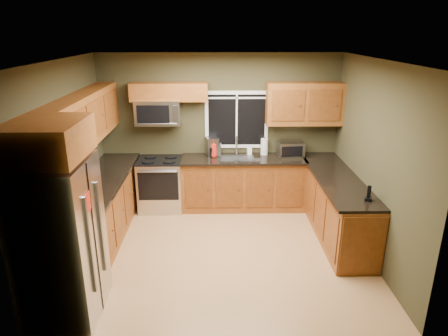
{
  "coord_description": "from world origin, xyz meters",
  "views": [
    {
      "loc": [
        -0.05,
        -5.14,
        3.07
      ],
      "look_at": [
        0.05,
        0.35,
        1.15
      ],
      "focal_mm": 32.0,
      "sensor_mm": 36.0,
      "label": 1
    }
  ],
  "objects_px": {
    "cordless_phone": "(368,196)",
    "coffee_maker": "(212,147)",
    "soap_bottle_c": "(212,151)",
    "range": "(161,184)",
    "toaster_oven": "(290,149)",
    "soap_bottle_a": "(214,148)",
    "soap_bottle_b": "(249,150)",
    "refrigerator": "(62,241)",
    "kettle": "(217,148)",
    "paper_towel_roll": "(264,147)",
    "microwave": "(158,112)"
  },
  "relations": [
    {
      "from": "cordless_phone",
      "to": "toaster_oven",
      "type": "bearing_deg",
      "value": 109.54
    },
    {
      "from": "coffee_maker",
      "to": "cordless_phone",
      "type": "distance_m",
      "value": 2.89
    },
    {
      "from": "range",
      "to": "coffee_maker",
      "type": "xyz_separation_m",
      "value": [
        0.91,
        0.17,
        0.62
      ]
    },
    {
      "from": "coffee_maker",
      "to": "toaster_oven",
      "type": "bearing_deg",
      "value": -3.36
    },
    {
      "from": "soap_bottle_b",
      "to": "cordless_phone",
      "type": "bearing_deg",
      "value": -56.11
    },
    {
      "from": "paper_towel_roll",
      "to": "soap_bottle_a",
      "type": "distance_m",
      "value": 0.91
    },
    {
      "from": "kettle",
      "to": "paper_towel_roll",
      "type": "relative_size",
      "value": 0.88
    },
    {
      "from": "microwave",
      "to": "cordless_phone",
      "type": "relative_size",
      "value": 3.64
    },
    {
      "from": "microwave",
      "to": "coffee_maker",
      "type": "relative_size",
      "value": 2.34
    },
    {
      "from": "soap_bottle_b",
      "to": "cordless_phone",
      "type": "xyz_separation_m",
      "value": [
        1.4,
        -2.08,
        -0.02
      ]
    },
    {
      "from": "range",
      "to": "kettle",
      "type": "distance_m",
      "value": 1.18
    },
    {
      "from": "toaster_oven",
      "to": "cordless_phone",
      "type": "height_order",
      "value": "toaster_oven"
    },
    {
      "from": "coffee_maker",
      "to": "paper_towel_roll",
      "type": "height_order",
      "value": "coffee_maker"
    },
    {
      "from": "refrigerator",
      "to": "paper_towel_roll",
      "type": "relative_size",
      "value": 5.59
    },
    {
      "from": "soap_bottle_a",
      "to": "soap_bottle_c",
      "type": "bearing_deg",
      "value": 102.69
    },
    {
      "from": "coffee_maker",
      "to": "paper_towel_roll",
      "type": "relative_size",
      "value": 1.01
    },
    {
      "from": "soap_bottle_b",
      "to": "cordless_phone",
      "type": "height_order",
      "value": "cordless_phone"
    },
    {
      "from": "cordless_phone",
      "to": "microwave",
      "type": "bearing_deg",
      "value": 146.31
    },
    {
      "from": "soap_bottle_a",
      "to": "soap_bottle_c",
      "type": "relative_size",
      "value": 1.94
    },
    {
      "from": "toaster_oven",
      "to": "refrigerator",
      "type": "bearing_deg",
      "value": -136.21
    },
    {
      "from": "toaster_oven",
      "to": "microwave",
      "type": "bearing_deg",
      "value": 178.78
    },
    {
      "from": "coffee_maker",
      "to": "paper_towel_roll",
      "type": "bearing_deg",
      "value": 2.59
    },
    {
      "from": "refrigerator",
      "to": "kettle",
      "type": "relative_size",
      "value": 6.38
    },
    {
      "from": "toaster_oven",
      "to": "kettle",
      "type": "distance_m",
      "value": 1.29
    },
    {
      "from": "toaster_oven",
      "to": "kettle",
      "type": "bearing_deg",
      "value": 175.87
    },
    {
      "from": "microwave",
      "to": "paper_towel_roll",
      "type": "height_order",
      "value": "microwave"
    },
    {
      "from": "kettle",
      "to": "paper_towel_roll",
      "type": "bearing_deg",
      "value": 2.04
    },
    {
      "from": "toaster_oven",
      "to": "soap_bottle_a",
      "type": "relative_size",
      "value": 1.47
    },
    {
      "from": "microwave",
      "to": "toaster_oven",
      "type": "relative_size",
      "value": 1.62
    },
    {
      "from": "cordless_phone",
      "to": "range",
      "type": "bearing_deg",
      "value": 148.17
    },
    {
      "from": "kettle",
      "to": "soap_bottle_a",
      "type": "xyz_separation_m",
      "value": [
        -0.06,
        -0.1,
        0.03
      ]
    },
    {
      "from": "microwave",
      "to": "soap_bottle_a",
      "type": "distance_m",
      "value": 1.13
    },
    {
      "from": "toaster_oven",
      "to": "soap_bottle_b",
      "type": "relative_size",
      "value": 2.78
    },
    {
      "from": "soap_bottle_b",
      "to": "toaster_oven",
      "type": "bearing_deg",
      "value": -11.4
    },
    {
      "from": "coffee_maker",
      "to": "soap_bottle_a",
      "type": "bearing_deg",
      "value": -73.14
    },
    {
      "from": "kettle",
      "to": "soap_bottle_c",
      "type": "distance_m",
      "value": 0.1
    },
    {
      "from": "soap_bottle_c",
      "to": "refrigerator",
      "type": "bearing_deg",
      "value": -118.45
    },
    {
      "from": "range",
      "to": "refrigerator",
      "type": "bearing_deg",
      "value": -103.97
    },
    {
      "from": "refrigerator",
      "to": "soap_bottle_a",
      "type": "xyz_separation_m",
      "value": [
        1.63,
        2.85,
        0.2
      ]
    },
    {
      "from": "soap_bottle_a",
      "to": "soap_bottle_b",
      "type": "height_order",
      "value": "soap_bottle_a"
    },
    {
      "from": "kettle",
      "to": "soap_bottle_c",
      "type": "bearing_deg",
      "value": 173.32
    },
    {
      "from": "coffee_maker",
      "to": "microwave",
      "type": "bearing_deg",
      "value": -177.98
    },
    {
      "from": "paper_towel_roll",
      "to": "cordless_phone",
      "type": "xyz_separation_m",
      "value": [
        1.13,
        -2.06,
        -0.08
      ]
    },
    {
      "from": "cordless_phone",
      "to": "soap_bottle_c",
      "type": "bearing_deg",
      "value": 135.33
    },
    {
      "from": "soap_bottle_a",
      "to": "soap_bottle_b",
      "type": "bearing_deg",
      "value": 12.86
    },
    {
      "from": "microwave",
      "to": "soap_bottle_c",
      "type": "distance_m",
      "value": 1.16
    },
    {
      "from": "cordless_phone",
      "to": "coffee_maker",
      "type": "bearing_deg",
      "value": 135.67
    },
    {
      "from": "toaster_oven",
      "to": "coffee_maker",
      "type": "bearing_deg",
      "value": 176.64
    },
    {
      "from": "kettle",
      "to": "cordless_phone",
      "type": "distance_m",
      "value": 2.83
    },
    {
      "from": "soap_bottle_c",
      "to": "range",
      "type": "bearing_deg",
      "value": -168.25
    }
  ]
}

